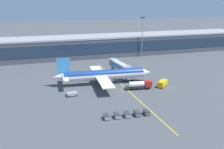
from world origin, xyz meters
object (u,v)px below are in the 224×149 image
(baggage_cart_4, at_px, (147,112))
(baggage_cart_0, at_px, (106,117))
(fuel_tanker, at_px, (140,85))
(main_airliner, at_px, (104,75))
(lavatory_truck, at_px, (163,83))
(pushback_tug, at_px, (72,94))
(baggage_cart_1, at_px, (117,116))
(baggage_cart_3, at_px, (137,113))
(baggage_cart_2, at_px, (127,115))

(baggage_cart_4, bearing_deg, baggage_cart_0, 176.30)
(fuel_tanker, distance_m, baggage_cart_0, 30.13)
(main_airliner, xyz_separation_m, baggage_cart_0, (-8.38, -32.50, -3.35))
(lavatory_truck, distance_m, pushback_tug, 37.21)
(fuel_tanker, relative_size, baggage_cart_1, 4.03)
(fuel_tanker, height_order, baggage_cart_3, fuel_tanker)
(fuel_tanker, xyz_separation_m, baggage_cart_2, (-14.10, -22.49, -0.96))
(lavatory_truck, distance_m, baggage_cart_0, 37.65)
(baggage_cart_0, relative_size, baggage_cart_2, 1.00)
(main_airliner, distance_m, baggage_cart_3, 33.31)
(baggage_cart_1, xyz_separation_m, baggage_cart_3, (6.39, -0.41, 0.00))
(fuel_tanker, relative_size, baggage_cart_2, 4.03)
(fuel_tanker, relative_size, baggage_cart_0, 4.03)
(baggage_cart_4, bearing_deg, pushback_tug, 129.82)
(baggage_cart_0, relative_size, baggage_cart_1, 1.00)
(pushback_tug, relative_size, baggage_cart_4, 1.48)
(baggage_cart_2, bearing_deg, main_airliner, 86.53)
(lavatory_truck, xyz_separation_m, baggage_cart_0, (-30.52, -22.03, -0.64))
(fuel_tanker, relative_size, pushback_tug, 2.72)
(fuel_tanker, height_order, lavatory_truck, fuel_tanker)
(baggage_cart_0, bearing_deg, pushback_tug, 106.54)
(baggage_cart_2, relative_size, baggage_cart_3, 1.00)
(lavatory_truck, xyz_separation_m, pushback_tug, (-37.20, 0.48, -0.57))
(pushback_tug, bearing_deg, baggage_cart_4, -50.18)
(pushback_tug, xyz_separation_m, baggage_cart_2, (13.07, -22.92, -0.07))
(baggage_cart_2, xyz_separation_m, baggage_cart_4, (6.39, -0.41, 0.00))
(main_airliner, xyz_separation_m, baggage_cart_2, (-1.99, -32.92, -3.35))
(baggage_cart_0, height_order, baggage_cart_3, same)
(fuel_tanker, distance_m, lavatory_truck, 10.03)
(fuel_tanker, relative_size, lavatory_truck, 1.88)
(main_airliner, height_order, baggage_cart_3, main_airliner)
(fuel_tanker, bearing_deg, baggage_cart_3, -115.68)
(main_airliner, distance_m, pushback_tug, 18.37)
(baggage_cart_0, bearing_deg, baggage_cart_3, -3.70)
(baggage_cart_1, distance_m, baggage_cart_3, 6.40)
(main_airliner, bearing_deg, baggage_cart_3, -87.93)
(pushback_tug, xyz_separation_m, baggage_cart_0, (6.68, -22.51, -0.07))
(lavatory_truck, relative_size, baggage_cart_0, 2.14)
(main_airliner, height_order, baggage_cart_4, main_airliner)
(baggage_cart_3, distance_m, baggage_cart_4, 3.20)
(main_airliner, xyz_separation_m, baggage_cart_1, (-5.19, -32.71, -3.35))
(pushback_tug, distance_m, baggage_cart_0, 23.48)
(fuel_tanker, height_order, baggage_cart_4, fuel_tanker)
(pushback_tug, bearing_deg, baggage_cart_0, -73.46)
(main_airliner, height_order, lavatory_truck, main_airliner)
(fuel_tanker, distance_m, baggage_cart_4, 24.18)
(lavatory_truck, bearing_deg, fuel_tanker, 179.76)
(baggage_cart_1, bearing_deg, baggage_cart_4, -3.70)
(baggage_cart_3, bearing_deg, baggage_cart_4, -3.70)
(lavatory_truck, height_order, baggage_cart_1, lavatory_truck)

